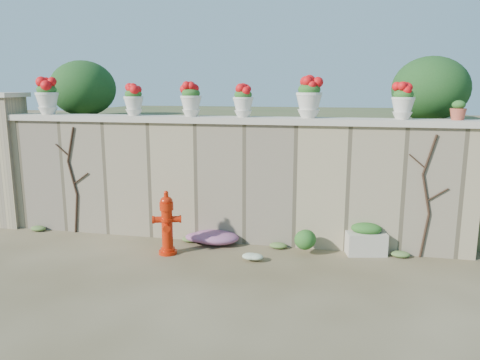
% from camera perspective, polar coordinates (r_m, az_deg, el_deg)
% --- Properties ---
extents(ground, '(80.00, 80.00, 0.00)m').
position_cam_1_polar(ground, '(6.56, -6.03, -12.00)').
color(ground, '#483C24').
rests_on(ground, ground).
extents(stone_wall, '(8.00, 0.40, 2.00)m').
position_cam_1_polar(stone_wall, '(7.91, -2.13, -0.26)').
color(stone_wall, '#978764').
rests_on(stone_wall, ground).
extents(wall_cap, '(8.10, 0.52, 0.10)m').
position_cam_1_polar(wall_cap, '(7.77, -2.18, 7.35)').
color(wall_cap, beige).
rests_on(wall_cap, stone_wall).
extents(gate_pillar, '(0.72, 0.72, 2.48)m').
position_cam_1_polar(gate_pillar, '(9.75, -26.51, 2.29)').
color(gate_pillar, '#978764').
rests_on(gate_pillar, ground).
extents(raised_fill, '(9.00, 6.00, 2.00)m').
position_cam_1_polar(raised_fill, '(11.00, 2.00, 3.04)').
color(raised_fill, '#384C23').
rests_on(raised_fill, ground).
extents(back_shrub_left, '(1.30, 1.30, 1.10)m').
position_cam_1_polar(back_shrub_left, '(10.10, -18.59, 10.55)').
color(back_shrub_left, '#143814').
rests_on(back_shrub_left, raised_fill).
extents(back_shrub_right, '(1.30, 1.30, 1.10)m').
position_cam_1_polar(back_shrub_right, '(8.83, 22.20, 10.26)').
color(back_shrub_right, '#143814').
rests_on(back_shrub_right, raised_fill).
extents(vine_left, '(0.60, 0.04, 1.91)m').
position_cam_1_polar(vine_left, '(8.77, -19.68, 0.16)').
color(vine_left, black).
rests_on(vine_left, ground).
extents(vine_right, '(0.60, 0.04, 1.91)m').
position_cam_1_polar(vine_right, '(7.58, 21.82, -1.68)').
color(vine_right, black).
rests_on(vine_right, ground).
extents(fire_hydrant, '(0.44, 0.31, 1.01)m').
position_cam_1_polar(fire_hydrant, '(7.39, -8.89, -5.16)').
color(fire_hydrant, '#B71E07').
rests_on(fire_hydrant, ground).
extents(planter_box, '(0.67, 0.47, 0.50)m').
position_cam_1_polar(planter_box, '(7.65, 15.08, -7.02)').
color(planter_box, beige).
rests_on(planter_box, ground).
extents(green_shrub, '(0.59, 0.53, 0.56)m').
position_cam_1_polar(green_shrub, '(7.41, 7.61, -6.94)').
color(green_shrub, '#1E5119').
rests_on(green_shrub, ground).
extents(magenta_clump, '(1.02, 0.68, 0.27)m').
position_cam_1_polar(magenta_clump, '(7.83, -3.83, -6.95)').
color(magenta_clump, '#C226AF').
rests_on(magenta_clump, ground).
extents(white_flowers, '(0.46, 0.37, 0.17)m').
position_cam_1_polar(white_flowers, '(7.16, 1.48, -9.16)').
color(white_flowers, white).
rests_on(white_flowers, ground).
extents(urn_pot_0, '(0.40, 0.40, 0.62)m').
position_cam_1_polar(urn_pot_0, '(9.10, -22.46, 9.35)').
color(urn_pot_0, beige).
rests_on(urn_pot_0, wall_cap).
extents(urn_pot_1, '(0.33, 0.33, 0.52)m').
position_cam_1_polar(urn_pot_1, '(8.28, -12.85, 9.46)').
color(urn_pot_1, beige).
rests_on(urn_pot_1, wall_cap).
extents(urn_pot_2, '(0.35, 0.35, 0.55)m').
position_cam_1_polar(urn_pot_2, '(7.90, -6.00, 9.70)').
color(urn_pot_2, beige).
rests_on(urn_pot_2, wall_cap).
extents(urn_pot_3, '(0.33, 0.33, 0.52)m').
position_cam_1_polar(urn_pot_3, '(7.67, 0.39, 9.60)').
color(urn_pot_3, beige).
rests_on(urn_pot_3, wall_cap).
extents(urn_pot_4, '(0.41, 0.41, 0.64)m').
position_cam_1_polar(urn_pot_4, '(7.53, 8.41, 9.90)').
color(urn_pot_4, beige).
rests_on(urn_pot_4, wall_cap).
extents(urn_pot_5, '(0.34, 0.34, 0.54)m').
position_cam_1_polar(urn_pot_5, '(7.56, 19.26, 9.02)').
color(urn_pot_5, beige).
rests_on(urn_pot_5, wall_cap).
extents(terracotta_pot, '(0.23, 0.23, 0.28)m').
position_cam_1_polar(terracotta_pot, '(7.70, 25.06, 7.60)').
color(terracotta_pot, '#AF4A35').
rests_on(terracotta_pot, wall_cap).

